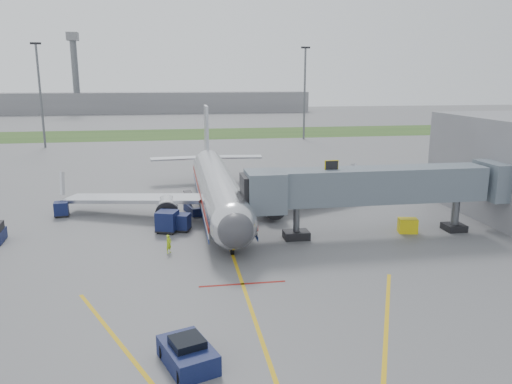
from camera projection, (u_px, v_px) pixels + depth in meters
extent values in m
plane|color=#565659|center=(235.00, 263.00, 38.05)|extent=(400.00, 400.00, 0.00)
cube|color=#2D4C1E|center=(191.00, 134.00, 124.58)|extent=(300.00, 25.00, 0.01)
cube|color=gold|center=(239.00, 273.00, 36.12)|extent=(0.25, 50.00, 0.01)
cube|color=maroon|center=(242.00, 284.00, 34.20)|extent=(6.00, 0.25, 0.01)
cube|color=gold|center=(146.00, 376.00, 23.64)|extent=(9.52, 20.04, 0.01)
cube|color=gold|center=(385.00, 354.00, 25.54)|extent=(9.52, 20.04, 0.01)
cylinder|color=silver|center=(217.00, 187.00, 51.86)|extent=(3.80, 28.00, 3.80)
sphere|color=silver|center=(233.00, 225.00, 38.40)|extent=(3.80, 3.80, 3.80)
sphere|color=#38383D|center=(236.00, 230.00, 37.15)|extent=(2.74, 2.74, 2.74)
cube|color=black|center=(234.00, 220.00, 37.89)|extent=(2.20, 1.20, 0.55)
cone|color=silver|center=(207.00, 161.00, 67.73)|extent=(3.80, 5.00, 3.80)
cube|color=#B7BAC1|center=(206.00, 132.00, 66.35)|extent=(0.35, 4.20, 7.00)
cube|color=#B7BAC1|center=(134.00, 198.00, 50.72)|extent=(15.10, 8.59, 1.13)
cube|color=#B7BAC1|center=(297.00, 192.00, 53.41)|extent=(15.10, 8.59, 1.13)
cylinder|color=silver|center=(167.00, 209.00, 48.46)|extent=(2.10, 3.60, 2.10)
cylinder|color=silver|center=(272.00, 205.00, 50.11)|extent=(2.10, 3.60, 2.10)
cube|color=maroon|center=(236.00, 190.00, 52.25)|extent=(0.05, 28.00, 0.45)
cube|color=navy|center=(236.00, 198.00, 52.45)|extent=(0.05, 28.00, 0.35)
cylinder|color=black|center=(232.00, 251.00, 39.90)|extent=(0.28, 0.70, 0.70)
cylinder|color=black|center=(193.00, 208.00, 52.44)|extent=(0.50, 1.00, 1.00)
cylinder|color=black|center=(242.00, 206.00, 53.26)|extent=(0.50, 1.00, 1.00)
cube|color=slate|center=(374.00, 185.00, 43.88)|extent=(20.00, 3.00, 3.00)
cube|color=slate|center=(265.00, 191.00, 42.37)|extent=(3.20, 3.60, 3.40)
cube|color=black|center=(251.00, 192.00, 42.18)|extent=(1.60, 3.00, 2.80)
cube|color=#D3BF0C|center=(331.00, 166.00, 42.84)|extent=(1.20, 0.15, 1.00)
cylinder|color=#595B60|center=(296.00, 222.00, 43.46)|extent=(0.56, 0.56, 3.10)
cube|color=black|center=(296.00, 235.00, 43.73)|extent=(2.20, 1.60, 0.70)
cylinder|color=#595B60|center=(455.00, 214.00, 45.83)|extent=(0.70, 0.70, 3.10)
cube|color=black|center=(454.00, 227.00, 46.11)|extent=(1.80, 1.80, 0.60)
cube|color=slate|center=(498.00, 180.00, 45.78)|extent=(3.00, 4.00, 3.40)
cube|color=slate|center=(512.00, 165.00, 51.29)|extent=(10.00, 16.00, 10.00)
cylinder|color=#595B60|center=(41.00, 97.00, 98.35)|extent=(0.44, 0.44, 20.00)
cube|color=black|center=(36.00, 43.00, 96.06)|extent=(2.00, 0.40, 0.40)
cylinder|color=#595B60|center=(305.00, 95.00, 111.86)|extent=(0.44, 0.44, 20.00)
cube|color=black|center=(306.00, 48.00, 109.57)|extent=(2.00, 0.40, 0.40)
cube|color=slate|center=(158.00, 102.00, 199.01)|extent=(120.00, 14.00, 8.00)
cylinder|color=#595B60|center=(76.00, 77.00, 187.21)|extent=(2.40, 2.40, 28.00)
cube|color=slate|center=(72.00, 36.00, 183.95)|extent=(4.00, 4.00, 3.00)
cube|color=#0D1839|center=(188.00, 355.00, 24.50)|extent=(3.12, 3.93, 1.05)
cube|color=black|center=(187.00, 343.00, 24.35)|extent=(1.95, 1.95, 0.48)
cylinder|color=black|center=(180.00, 375.00, 23.07)|extent=(0.45, 0.79, 0.76)
cylinder|color=black|center=(214.00, 365.00, 23.89)|extent=(0.45, 0.79, 0.76)
cylinder|color=black|center=(163.00, 350.00, 25.18)|extent=(0.45, 0.79, 0.76)
cylinder|color=black|center=(194.00, 342.00, 25.99)|extent=(0.45, 0.79, 0.76)
cylinder|color=black|center=(0.00, 242.00, 42.12)|extent=(0.25, 0.51, 0.49)
cylinder|color=black|center=(5.00, 236.00, 43.81)|extent=(0.25, 0.51, 0.49)
cube|color=#0D1839|center=(167.00, 221.00, 45.47)|extent=(2.25, 2.25, 1.76)
cube|color=black|center=(168.00, 230.00, 45.67)|extent=(2.33, 2.33, 0.14)
cylinder|color=black|center=(158.00, 232.00, 45.14)|extent=(0.34, 0.38, 0.32)
cylinder|color=black|center=(172.00, 233.00, 44.90)|extent=(0.34, 0.38, 0.32)
cylinder|color=black|center=(163.00, 228.00, 46.45)|extent=(0.34, 0.38, 0.32)
cylinder|color=black|center=(177.00, 228.00, 46.21)|extent=(0.34, 0.38, 0.32)
cube|color=#0D1839|center=(182.00, 222.00, 45.90)|extent=(1.80, 1.80, 1.42)
cube|color=black|center=(182.00, 229.00, 46.06)|extent=(1.85, 1.85, 0.11)
cylinder|color=black|center=(174.00, 231.00, 45.63)|extent=(0.27, 0.31, 0.26)
cylinder|color=black|center=(186.00, 231.00, 45.45)|extent=(0.27, 0.31, 0.26)
cylinder|color=black|center=(178.00, 227.00, 46.68)|extent=(0.27, 0.31, 0.26)
cylinder|color=black|center=(189.00, 228.00, 46.51)|extent=(0.27, 0.31, 0.26)
cube|color=#0D1839|center=(61.00, 208.00, 50.63)|extent=(1.51, 1.51, 1.36)
cube|color=black|center=(62.00, 215.00, 50.78)|extent=(1.56, 1.56, 0.10)
cylinder|color=black|center=(56.00, 217.00, 50.15)|extent=(0.22, 0.27, 0.24)
cylinder|color=black|center=(67.00, 216.00, 50.44)|extent=(0.22, 0.27, 0.24)
cylinder|color=black|center=(57.00, 214.00, 51.13)|extent=(0.22, 0.27, 0.24)
cylinder|color=black|center=(68.00, 214.00, 51.42)|extent=(0.22, 0.27, 0.24)
cube|color=#0D1839|center=(194.00, 209.00, 52.06)|extent=(2.14, 3.59, 0.84)
cube|color=black|center=(192.00, 200.00, 52.27)|extent=(1.80, 3.85, 1.32)
cylinder|color=black|center=(193.00, 214.00, 50.83)|extent=(0.34, 0.56, 0.52)
cylinder|color=black|center=(202.00, 213.00, 51.21)|extent=(0.34, 0.56, 0.52)
cylinder|color=black|center=(186.00, 208.00, 52.98)|extent=(0.34, 0.56, 0.52)
cylinder|color=black|center=(195.00, 207.00, 53.36)|extent=(0.34, 0.56, 0.52)
cube|color=#D3BF0C|center=(408.00, 226.00, 45.39)|extent=(1.86, 1.44, 1.33)
cylinder|color=black|center=(401.00, 231.00, 45.53)|extent=(0.29, 0.37, 0.33)
cylinder|color=black|center=(413.00, 231.00, 45.47)|extent=(0.29, 0.37, 0.33)
imported|color=#AAD218|center=(169.00, 244.00, 40.10)|extent=(0.64, 0.65, 1.51)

